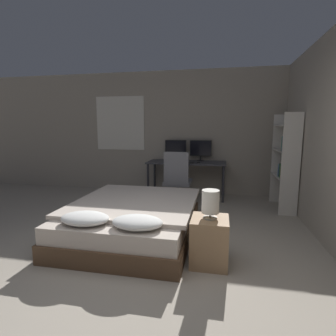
# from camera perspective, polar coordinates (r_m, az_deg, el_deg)

# --- Properties ---
(ground_plane) EXTENTS (20.00, 20.00, 0.00)m
(ground_plane) POSITION_cam_1_polar(r_m,az_deg,el_deg) (2.62, -8.65, -25.55)
(ground_plane) COLOR #9E9384
(wall_back) EXTENTS (12.00, 0.08, 2.70)m
(wall_back) POSITION_cam_1_polar(r_m,az_deg,el_deg) (5.89, 3.70, 7.63)
(wall_back) COLOR #9E9384
(wall_back) RESTS_ON ground_plane
(wall_side_right) EXTENTS (0.06, 12.00, 2.70)m
(wall_side_right) POSITION_cam_1_polar(r_m,az_deg,el_deg) (3.77, 32.25, 5.59)
(wall_side_right) COLOR #9E9384
(wall_side_right) RESTS_ON ground_plane
(bed) EXTENTS (1.64, 2.03, 0.54)m
(bed) POSITION_cam_1_polar(r_m,az_deg,el_deg) (3.69, -7.52, -10.85)
(bed) COLOR brown
(bed) RESTS_ON ground_plane
(nightstand) EXTENTS (0.40, 0.42, 0.51)m
(nightstand) POSITION_cam_1_polar(r_m,az_deg,el_deg) (2.98, 9.01, -15.43)
(nightstand) COLOR #997551
(nightstand) RESTS_ON ground_plane
(bedside_lamp) EXTENTS (0.19, 0.19, 0.31)m
(bedside_lamp) POSITION_cam_1_polar(r_m,az_deg,el_deg) (2.83, 9.22, -7.35)
(bedside_lamp) COLOR gray
(bedside_lamp) RESTS_ON nightstand
(desk) EXTENTS (1.64, 0.66, 0.76)m
(desk) POSITION_cam_1_polar(r_m,az_deg,el_deg) (5.54, 4.06, 0.51)
(desk) COLOR #38383D
(desk) RESTS_ON ground_plane
(monitor_left) EXTENTS (0.47, 0.16, 0.44)m
(monitor_left) POSITION_cam_1_polar(r_m,az_deg,el_deg) (5.77, 1.69, 4.22)
(monitor_left) COLOR black
(monitor_left) RESTS_ON desk
(monitor_right) EXTENTS (0.47, 0.16, 0.44)m
(monitor_right) POSITION_cam_1_polar(r_m,az_deg,el_deg) (5.70, 7.12, 4.11)
(monitor_right) COLOR black
(monitor_right) RESTS_ON desk
(keyboard) EXTENTS (0.36, 0.13, 0.02)m
(keyboard) POSITION_cam_1_polar(r_m,az_deg,el_deg) (5.31, 3.76, 1.17)
(keyboard) COLOR black
(keyboard) RESTS_ON desk
(computer_mouse) EXTENTS (0.07, 0.05, 0.04)m
(computer_mouse) POSITION_cam_1_polar(r_m,az_deg,el_deg) (5.28, 6.64, 1.18)
(computer_mouse) COLOR black
(computer_mouse) RESTS_ON desk
(office_chair) EXTENTS (0.52, 0.52, 1.05)m
(office_chair) POSITION_cam_1_polar(r_m,az_deg,el_deg) (4.83, 2.07, -3.63)
(office_chair) COLOR black
(office_chair) RESTS_ON ground_plane
(bookshelf) EXTENTS (0.29, 0.87, 1.72)m
(bookshelf) POSITION_cam_1_polar(r_m,az_deg,el_deg) (5.03, 24.35, 1.87)
(bookshelf) COLOR beige
(bookshelf) RESTS_ON ground_plane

